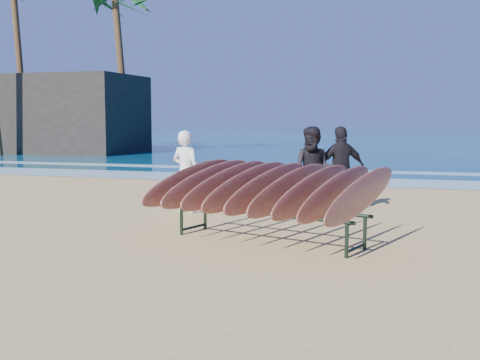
# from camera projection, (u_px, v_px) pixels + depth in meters

# --- Properties ---
(ground) EXTENTS (120.00, 120.00, 0.00)m
(ground) POSITION_uv_depth(u_px,v_px,m) (224.00, 249.00, 8.93)
(ground) COLOR tan
(ground) RESTS_ON ground
(ocean) EXTENTS (160.00, 160.00, 0.00)m
(ocean) POSITION_uv_depth(u_px,v_px,m) (396.00, 136.00, 61.23)
(ocean) COLOR navy
(ocean) RESTS_ON ground
(foam_near) EXTENTS (160.00, 160.00, 0.00)m
(foam_near) POSITION_uv_depth(u_px,v_px,m) (328.00, 181.00, 18.44)
(foam_near) COLOR white
(foam_near) RESTS_ON ground
(foam_far) EXTENTS (160.00, 160.00, 0.00)m
(foam_far) POSITION_uv_depth(u_px,v_px,m) (343.00, 171.00, 21.77)
(foam_far) COLOR white
(foam_far) RESTS_ON ground
(surfboard_rack) EXTENTS (3.76, 3.32, 1.33)m
(surfboard_rack) POSITION_uv_depth(u_px,v_px,m) (268.00, 188.00, 9.35)
(surfboard_rack) COLOR black
(surfboard_rack) RESTS_ON ground
(person_white) EXTENTS (0.69, 0.53, 1.68)m
(person_white) POSITION_uv_depth(u_px,v_px,m) (186.00, 172.00, 12.23)
(person_white) COLOR white
(person_white) RESTS_ON ground
(person_dark_a) EXTENTS (0.90, 0.72, 1.77)m
(person_dark_a) POSITION_uv_depth(u_px,v_px,m) (314.00, 171.00, 12.00)
(person_dark_a) COLOR black
(person_dark_a) RESTS_ON ground
(person_dark_b) EXTENTS (1.11, 0.89, 1.77)m
(person_dark_b) POSITION_uv_depth(u_px,v_px,m) (341.00, 169.00, 12.42)
(person_dark_b) COLOR black
(person_dark_b) RESTS_ON ground
(building) EXTENTS (9.47, 5.26, 4.21)m
(building) POSITION_uv_depth(u_px,v_px,m) (53.00, 114.00, 33.47)
(building) COLOR #2D2823
(building) RESTS_ON ground
(palm_mid) EXTENTS (5.20, 5.20, 8.68)m
(palm_mid) POSITION_uv_depth(u_px,v_px,m) (120.00, 5.00, 31.62)
(palm_mid) COLOR brown
(palm_mid) RESTS_ON ground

